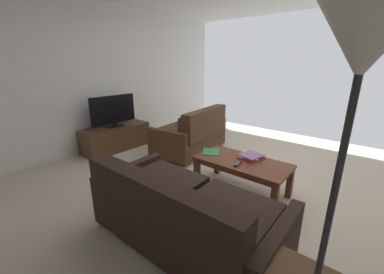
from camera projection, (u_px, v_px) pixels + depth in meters
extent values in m
cube|color=beige|center=(240.00, 184.00, 3.33)|extent=(5.84, 5.95, 0.01)
cube|color=white|center=(112.00, 78.00, 4.70)|extent=(0.12, 5.95, 2.66)
cylinder|color=black|center=(274.00, 249.00, 2.13)|extent=(0.05, 0.05, 0.06)
cylinder|color=black|center=(164.00, 196.00, 2.98)|extent=(0.05, 0.05, 0.06)
cylinder|color=black|center=(111.00, 227.00, 2.42)|extent=(0.05, 0.05, 0.06)
cube|color=black|center=(187.00, 219.00, 2.21)|extent=(1.58, 0.89, 0.34)
cube|color=black|center=(225.00, 214.00, 1.93)|extent=(0.74, 0.78, 0.10)
cube|color=black|center=(159.00, 185.00, 2.40)|extent=(0.74, 0.78, 0.10)
cube|color=black|center=(155.00, 206.00, 1.83)|extent=(1.57, 0.20, 0.44)
cube|color=black|center=(205.00, 219.00, 1.68)|extent=(0.71, 0.13, 0.30)
cube|color=black|center=(135.00, 185.00, 2.15)|extent=(0.71, 0.13, 0.30)
cube|color=black|center=(276.00, 258.00, 1.69)|extent=(0.11, 0.87, 0.50)
cube|color=black|center=(131.00, 185.00, 2.69)|extent=(0.11, 0.87, 0.50)
cylinder|color=black|center=(190.00, 139.00, 5.15)|extent=(0.05, 0.05, 0.06)
cylinder|color=black|center=(158.00, 154.00, 4.31)|extent=(0.05, 0.05, 0.06)
cylinder|color=black|center=(218.00, 145.00, 4.80)|extent=(0.05, 0.05, 0.06)
cylinder|color=black|center=(189.00, 163.00, 3.95)|extent=(0.05, 0.05, 0.06)
cube|color=#4C301E|center=(190.00, 139.00, 4.49)|extent=(0.92, 1.30, 0.35)
cube|color=#4C301E|center=(197.00, 124.00, 4.68)|extent=(0.76, 0.64, 0.10)
cube|color=#4C301E|center=(179.00, 131.00, 4.19)|extent=(0.76, 0.64, 0.10)
cube|color=#4C301E|center=(205.00, 123.00, 4.20)|extent=(0.31, 1.24, 0.49)
cube|color=#4C301E|center=(209.00, 119.00, 4.50)|extent=(0.18, 0.56, 0.35)
cube|color=#4C301E|center=(191.00, 126.00, 4.01)|extent=(0.18, 0.56, 0.35)
cube|color=#4C301E|center=(207.00, 128.00, 5.00)|extent=(0.80, 0.18, 0.51)
cube|color=#4C301E|center=(167.00, 146.00, 3.94)|extent=(0.80, 0.18, 0.51)
cube|color=brown|center=(242.00, 162.00, 3.02)|extent=(1.16, 0.59, 0.04)
cube|color=brown|center=(242.00, 165.00, 3.03)|extent=(1.07, 0.53, 0.05)
cube|color=brown|center=(290.00, 183.00, 2.94)|extent=(0.07, 0.07, 0.40)
cube|color=brown|center=(218.00, 161.00, 3.59)|extent=(0.07, 0.07, 0.40)
cube|color=brown|center=(274.00, 201.00, 2.57)|extent=(0.07, 0.07, 0.40)
cube|color=brown|center=(197.00, 173.00, 3.22)|extent=(0.07, 0.07, 0.40)
cylinder|color=#262628|center=(321.00, 256.00, 1.05)|extent=(0.03, 0.03, 1.59)
cone|color=silver|center=(366.00, 38.00, 0.78)|extent=(0.34, 0.34, 0.27)
cube|color=#4C331E|center=(116.00, 138.00, 4.60)|extent=(0.50, 1.29, 0.46)
cube|color=black|center=(112.00, 136.00, 4.68)|extent=(0.04, 1.09, 0.28)
cube|color=black|center=(117.00, 137.00, 4.65)|extent=(0.20, 0.24, 0.06)
cube|color=black|center=(115.00, 126.00, 4.53)|extent=(0.21, 0.32, 0.02)
cube|color=black|center=(115.00, 124.00, 4.52)|extent=(0.04, 0.06, 0.06)
cube|color=black|center=(113.00, 109.00, 4.43)|extent=(0.05, 0.90, 0.52)
cube|color=navy|center=(113.00, 109.00, 4.45)|extent=(0.02, 0.87, 0.49)
cube|color=#C63833|center=(251.00, 158.00, 3.08)|extent=(0.30, 0.33, 0.02)
cube|color=silver|center=(250.00, 156.00, 3.09)|extent=(0.29, 0.30, 0.02)
cube|color=#996699|center=(251.00, 155.00, 3.06)|extent=(0.29, 0.31, 0.02)
cube|color=black|center=(238.00, 164.00, 2.89)|extent=(0.06, 0.16, 0.02)
cube|color=#59595B|center=(238.00, 163.00, 2.88)|extent=(0.04, 0.11, 0.00)
cube|color=#337F51|center=(211.00, 152.00, 3.30)|extent=(0.34, 0.35, 0.01)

